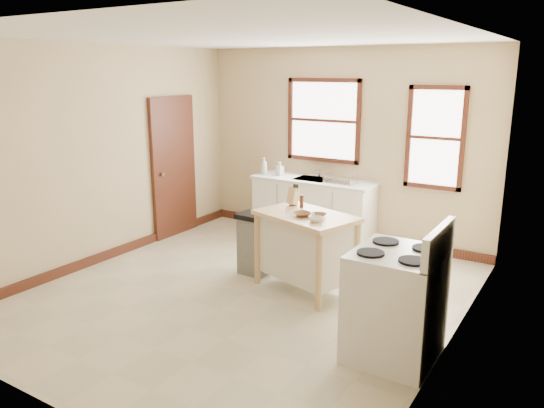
{
  "coord_description": "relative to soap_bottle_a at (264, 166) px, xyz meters",
  "views": [
    {
      "loc": [
        3.22,
        -4.6,
        2.48
      ],
      "look_at": [
        0.1,
        0.4,
        0.98
      ],
      "focal_mm": 35.0,
      "sensor_mm": 36.0,
      "label": 1
    }
  ],
  "objects": [
    {
      "name": "faucet",
      "position": [
        0.82,
        0.25,
        -0.02
      ],
      "size": [
        0.03,
        0.03,
        0.22
      ],
      "primitive_type": "cylinder",
      "color": "silver",
      "rests_on": "sink_counter"
    },
    {
      "name": "soap_bottle_a",
      "position": [
        0.0,
        0.0,
        0.0
      ],
      "size": [
        0.11,
        0.11,
        0.25
      ],
      "primitive_type": "imported",
      "rotation": [
        0.0,
        0.0,
        -0.13
      ],
      "color": "#B2B2B2",
      "rests_on": "sink_counter"
    },
    {
      "name": "bowl_b",
      "position": [
        1.81,
        -1.71,
        -0.12
      ],
      "size": [
        0.22,
        0.22,
        0.04
      ],
      "primitive_type": "imported",
      "rotation": [
        0.0,
        0.0,
        0.33
      ],
      "color": "brown",
      "rests_on": "kitchen_island"
    },
    {
      "name": "bowl_c",
      "position": [
        1.87,
        -1.88,
        -0.12
      ],
      "size": [
        0.16,
        0.16,
        0.05
      ],
      "primitive_type": "imported",
      "rotation": [
        0.0,
        0.0,
        -0.05
      ],
      "color": "silver",
      "rests_on": "kitchen_island"
    },
    {
      "name": "floor",
      "position": [
        1.12,
        -2.13,
        -1.05
      ],
      "size": [
        5.0,
        5.0,
        0.0
      ],
      "primitive_type": "plane",
      "color": "#B7B191",
      "rests_on": "ground"
    },
    {
      "name": "wall_back",
      "position": [
        1.12,
        0.37,
        0.35
      ],
      "size": [
        4.5,
        0.04,
        2.8
      ],
      "primitive_type": "cube",
      "color": "tan",
      "rests_on": "ground"
    },
    {
      "name": "trash_bin",
      "position": [
        0.87,
        -1.55,
        -0.66
      ],
      "size": [
        0.4,
        0.34,
        0.77
      ],
      "primitive_type": null,
      "rotation": [
        0.0,
        0.0,
        -0.02
      ],
      "color": "slate",
      "rests_on": "ground"
    },
    {
      "name": "wall_left",
      "position": [
        -1.13,
        -2.13,
        0.35
      ],
      "size": [
        0.04,
        5.0,
        2.8
      ],
      "primitive_type": "cube",
      "color": "tan",
      "rests_on": "ground"
    },
    {
      "name": "baseboard_left",
      "position": [
        -1.1,
        -2.13,
        -0.99
      ],
      "size": [
        0.04,
        5.0,
        0.12
      ],
      "primitive_type": "cube",
      "color": "#401711",
      "rests_on": "ground"
    },
    {
      "name": "dish_rack",
      "position": [
        1.29,
        0.0,
        -0.07
      ],
      "size": [
        0.47,
        0.39,
        0.11
      ],
      "primitive_type": null,
      "rotation": [
        0.0,
        0.0,
        0.17
      ],
      "color": "silver",
      "rests_on": "sink_counter"
    },
    {
      "name": "window_main",
      "position": [
        0.82,
        0.35,
        0.7
      ],
      "size": [
        1.17,
        0.06,
        1.22
      ],
      "primitive_type": null,
      "color": "#401711",
      "rests_on": "wall_back"
    },
    {
      "name": "bowl_a",
      "position": [
        1.64,
        -1.76,
        -0.12
      ],
      "size": [
        0.26,
        0.26,
        0.05
      ],
      "primitive_type": "imported",
      "rotation": [
        0.0,
        0.0,
        -0.54
      ],
      "color": "brown",
      "rests_on": "kitchen_island"
    },
    {
      "name": "baseboard_back",
      "position": [
        1.12,
        0.34,
        -0.99
      ],
      "size": [
        4.5,
        0.04,
        0.12
      ],
      "primitive_type": "cube",
      "color": "#401711",
      "rests_on": "ground"
    },
    {
      "name": "soap_bottle_b",
      "position": [
        0.26,
        0.04,
        -0.03
      ],
      "size": [
        0.11,
        0.11,
        0.2
      ],
      "primitive_type": "imported",
      "rotation": [
        0.0,
        0.0,
        -0.27
      ],
      "color": "#B2B2B2",
      "rests_on": "sink_counter"
    },
    {
      "name": "sink_counter",
      "position": [
        0.82,
        0.07,
        -0.59
      ],
      "size": [
        1.86,
        0.62,
        0.92
      ],
      "primitive_type": null,
      "color": "white",
      "rests_on": "ground"
    },
    {
      "name": "wall_right",
      "position": [
        3.37,
        -2.13,
        0.35
      ],
      "size": [
        0.04,
        5.0,
        2.8
      ],
      "primitive_type": "cube",
      "color": "tan",
      "rests_on": "ground"
    },
    {
      "name": "pepper_grinder",
      "position": [
        1.45,
        -1.43,
        -0.07
      ],
      "size": [
        0.05,
        0.05,
        0.15
      ],
      "primitive_type": "cylinder",
      "rotation": [
        0.0,
        0.0,
        -0.25
      ],
      "color": "#432412",
      "rests_on": "kitchen_island"
    },
    {
      "name": "ceiling",
      "position": [
        1.12,
        -2.13,
        1.75
      ],
      "size": [
        5.0,
        5.0,
        0.0
      ],
      "primitive_type": "plane",
      "rotation": [
        3.14,
        0.0,
        0.0
      ],
      "color": "white",
      "rests_on": "ground"
    },
    {
      "name": "gas_stove",
      "position": [
        3.0,
        -2.54,
        -0.42
      ],
      "size": [
        0.78,
        0.8,
        1.24
      ],
      "primitive_type": null,
      "color": "silver",
      "rests_on": "ground"
    },
    {
      "name": "door_left",
      "position": [
        -1.09,
        -0.83,
        0.0
      ],
      "size": [
        0.06,
        0.9,
        2.1
      ],
      "primitive_type": "cube",
      "color": "#401711",
      "rests_on": "ground"
    },
    {
      "name": "knife_block",
      "position": [
        1.31,
        -1.38,
        -0.04
      ],
      "size": [
        0.11,
        0.11,
        0.2
      ],
      "primitive_type": null,
      "rotation": [
        0.0,
        0.0,
        -0.14
      ],
      "color": "#DABC72",
      "rests_on": "kitchen_island"
    },
    {
      "name": "kitchen_island",
      "position": [
        1.63,
        -1.66,
        -0.6
      ],
      "size": [
        1.26,
        0.99,
        0.9
      ],
      "primitive_type": null,
      "rotation": [
        0.0,
        0.0,
        -0.29
      ],
      "color": "#FDC394",
      "rests_on": "ground"
    },
    {
      "name": "window_side",
      "position": [
        2.47,
        0.35,
        0.55
      ],
      "size": [
        0.77,
        0.06,
        1.37
      ],
      "primitive_type": null,
      "color": "#401711",
      "rests_on": "wall_back"
    }
  ]
}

